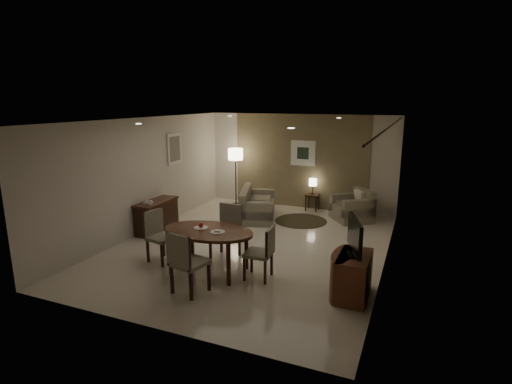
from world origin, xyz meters
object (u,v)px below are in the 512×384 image
at_px(tv_cabinet, 354,276).
at_px(dining_table, 209,251).
at_px(chair_left, 162,237).
at_px(armchair, 352,205).
at_px(console_desk, 157,216).
at_px(side_table, 312,202).
at_px(chair_far, 225,232).
at_px(floor_lamp, 236,177).
at_px(sofa, 258,203).
at_px(chair_right, 258,253).
at_px(chair_near, 190,262).

relative_size(tv_cabinet, dining_table, 0.53).
xyz_separation_m(tv_cabinet, chair_left, (-3.67, 0.02, 0.15)).
bearing_deg(tv_cabinet, armchair, 99.82).
bearing_deg(chair_left, console_desk, 51.72).
bearing_deg(side_table, tv_cabinet, -67.92).
relative_size(dining_table, chair_far, 1.61).
xyz_separation_m(side_table, floor_lamp, (-2.27, -0.29, 0.61)).
bearing_deg(chair_left, sofa, 2.59).
relative_size(dining_table, chair_right, 1.79).
relative_size(chair_near, chair_right, 1.12).
xyz_separation_m(chair_near, sofa, (-0.59, 4.34, -0.14)).
bearing_deg(chair_near, side_table, -84.14).
height_order(side_table, floor_lamp, floor_lamp).
bearing_deg(tv_cabinet, console_desk, 162.95).
height_order(chair_right, floor_lamp, floor_lamp).
height_order(tv_cabinet, chair_near, chair_near).
distance_m(sofa, floor_lamp, 1.56).
distance_m(tv_cabinet, armchair, 4.27).
bearing_deg(chair_near, dining_table, -70.65).
distance_m(console_desk, dining_table, 2.76).
distance_m(dining_table, floor_lamp, 4.80).
height_order(dining_table, chair_right, chair_right).
height_order(dining_table, armchair, armchair).
bearing_deg(chair_far, dining_table, -84.58).
distance_m(sofa, side_table, 1.74).
distance_m(chair_near, sofa, 4.38).
height_order(chair_near, chair_right, chair_near).
distance_m(console_desk, chair_right, 3.54).
bearing_deg(chair_far, chair_left, -145.34).
bearing_deg(chair_far, sofa, 102.11).
height_order(sofa, floor_lamp, floor_lamp).
relative_size(chair_left, side_table, 2.13).
height_order(sofa, side_table, sofa).
relative_size(armchair, floor_lamp, 0.54).
bearing_deg(chair_near, chair_left, -25.39).
bearing_deg(floor_lamp, tv_cabinet, -46.70).
bearing_deg(dining_table, console_desk, 145.86).
distance_m(chair_right, sofa, 3.71).
height_order(console_desk, chair_far, chair_far).
bearing_deg(dining_table, chair_left, 176.37).
distance_m(console_desk, tv_cabinet, 5.11).
height_order(chair_far, floor_lamp, floor_lamp).
relative_size(chair_far, armchair, 1.15).
relative_size(chair_right, armchair, 1.03).
bearing_deg(armchair, console_desk, -93.44).
distance_m(console_desk, chair_near, 3.37).
distance_m(chair_left, sofa, 3.50).
xyz_separation_m(tv_cabinet, chair_near, (-2.49, -0.87, 0.18)).
distance_m(chair_far, armchair, 4.03).
xyz_separation_m(console_desk, dining_table, (2.28, -1.55, 0.02)).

